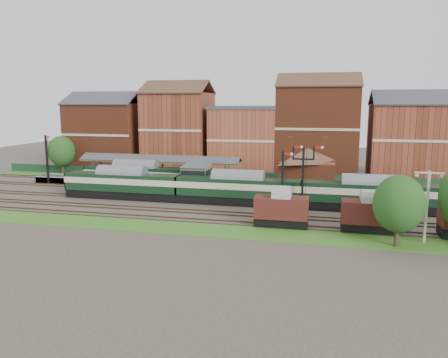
% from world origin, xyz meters
% --- Properties ---
extents(ground, '(160.00, 160.00, 0.00)m').
position_xyz_m(ground, '(0.00, 0.00, 0.00)').
color(ground, '#473D33').
rests_on(ground, ground).
extents(grass_back, '(90.00, 4.50, 0.06)m').
position_xyz_m(grass_back, '(0.00, 16.00, 0.03)').
color(grass_back, '#2D6619').
rests_on(grass_back, ground).
extents(grass_front, '(90.00, 5.00, 0.06)m').
position_xyz_m(grass_front, '(0.00, -12.00, 0.03)').
color(grass_front, '#2D6619').
rests_on(grass_front, ground).
extents(fence, '(90.00, 0.12, 1.50)m').
position_xyz_m(fence, '(0.00, 18.00, 0.75)').
color(fence, '#193823').
rests_on(fence, ground).
extents(platform, '(55.00, 3.40, 1.00)m').
position_xyz_m(platform, '(-5.00, 9.75, 0.50)').
color(platform, '#2D2D2D').
rests_on(platform, ground).
extents(signal_box, '(5.40, 5.40, 6.00)m').
position_xyz_m(signal_box, '(-3.00, 3.25, 3.19)').
color(signal_box, '#526648').
rests_on(signal_box, ground).
extents(brick_hut, '(3.20, 2.64, 2.94)m').
position_xyz_m(brick_hut, '(5.00, 3.25, 1.20)').
color(brick_hut, maroon).
rests_on(brick_hut, ground).
extents(station_building, '(8.10, 8.10, 5.90)m').
position_xyz_m(station_building, '(12.00, 9.75, 3.96)').
color(station_building, brown).
rests_on(station_building, platform).
extents(canopy, '(26.00, 3.89, 4.08)m').
position_xyz_m(canopy, '(-11.00, 9.75, 4.58)').
color(canopy, '#505535').
rests_on(canopy, platform).
extents(semaphore_bracket, '(3.60, 0.25, 8.18)m').
position_xyz_m(semaphore_bracket, '(12.04, -2.50, 4.63)').
color(semaphore_bracket, black).
rests_on(semaphore_bracket, ground).
extents(semaphore_platform_end, '(1.23, 0.25, 8.00)m').
position_xyz_m(semaphore_platform_end, '(-29.98, 8.00, 4.16)').
color(semaphore_platform_end, black).
rests_on(semaphore_platform_end, ground).
extents(semaphore_siding, '(1.23, 0.25, 8.00)m').
position_xyz_m(semaphore_siding, '(10.02, -7.00, 4.16)').
color(semaphore_siding, black).
rests_on(semaphore_siding, ground).
extents(yard_lamp, '(2.60, 0.22, 7.00)m').
position_xyz_m(yard_lamp, '(24.00, -11.50, 3.99)').
color(yard_lamp, beige).
rests_on(yard_lamp, ground).
extents(town_backdrop, '(69.00, 10.00, 16.00)m').
position_xyz_m(town_backdrop, '(-0.18, 25.00, 7.00)').
color(town_backdrop, brown).
rests_on(town_backdrop, ground).
extents(dmu_train, '(49.16, 2.59, 3.78)m').
position_xyz_m(dmu_train, '(3.62, 0.00, 2.22)').
color(dmu_train, black).
rests_on(dmu_train, ground).
extents(platform_railcar, '(16.32, 2.57, 3.76)m').
position_xyz_m(platform_railcar, '(-13.63, 6.50, 2.21)').
color(platform_railcar, black).
rests_on(platform_railcar, ground).
extents(goods_van_a, '(5.71, 2.47, 3.46)m').
position_xyz_m(goods_van_a, '(10.14, -9.00, 1.98)').
color(goods_van_a, black).
rests_on(goods_van_a, ground).
extents(goods_van_b, '(5.70, 2.47, 3.46)m').
position_xyz_m(goods_van_b, '(19.20, -9.00, 1.98)').
color(goods_van_b, black).
rests_on(goods_van_b, ground).
extents(tree_far, '(4.65, 4.65, 6.78)m').
position_xyz_m(tree_far, '(21.24, -13.23, 4.09)').
color(tree_far, '#382619').
rests_on(tree_far, ground).
extents(tree_back, '(4.90, 4.90, 7.16)m').
position_xyz_m(tree_back, '(-33.00, 16.74, 4.33)').
color(tree_back, '#382619').
rests_on(tree_back, ground).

